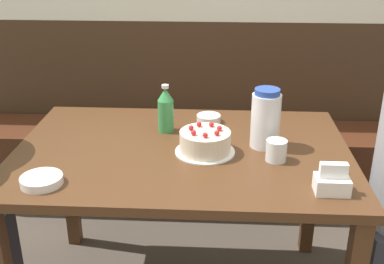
{
  "coord_description": "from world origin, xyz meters",
  "views": [
    {
      "loc": [
        0.14,
        -1.69,
        1.53
      ],
      "look_at": [
        0.04,
        0.05,
        0.79
      ],
      "focal_mm": 45.0,
      "sensor_mm": 36.0,
      "label": 1
    }
  ],
  "objects_px": {
    "water_pitcher": "(266,119)",
    "glass_water_tall": "(276,150)",
    "soju_bottle": "(166,109)",
    "bowl_soup_white": "(209,119)",
    "birthday_cake": "(205,142)",
    "bowl_rice_small": "(42,180)",
    "napkin_holder": "(332,182)",
    "bench_seat": "(193,166)"
  },
  "relations": [
    {
      "from": "bowl_soup_white",
      "to": "glass_water_tall",
      "type": "xyz_separation_m",
      "value": [
        0.26,
        -0.36,
        0.02
      ]
    },
    {
      "from": "bowl_soup_white",
      "to": "bowl_rice_small",
      "type": "relative_size",
      "value": 0.75
    },
    {
      "from": "bowl_rice_small",
      "to": "water_pitcher",
      "type": "bearing_deg",
      "value": 24.63
    },
    {
      "from": "glass_water_tall",
      "to": "bowl_soup_white",
      "type": "bearing_deg",
      "value": 125.46
    },
    {
      "from": "birthday_cake",
      "to": "bowl_rice_small",
      "type": "distance_m",
      "value": 0.61
    },
    {
      "from": "bowl_soup_white",
      "to": "water_pitcher",
      "type": "bearing_deg",
      "value": -46.44
    },
    {
      "from": "bowl_soup_white",
      "to": "bowl_rice_small",
      "type": "bearing_deg",
      "value": -132.77
    },
    {
      "from": "water_pitcher",
      "to": "glass_water_tall",
      "type": "bearing_deg",
      "value": -75.26
    },
    {
      "from": "soju_bottle",
      "to": "glass_water_tall",
      "type": "height_order",
      "value": "soju_bottle"
    },
    {
      "from": "water_pitcher",
      "to": "bowl_rice_small",
      "type": "xyz_separation_m",
      "value": [
        -0.77,
        -0.35,
        -0.1
      ]
    },
    {
      "from": "bench_seat",
      "to": "birthday_cake",
      "type": "bearing_deg",
      "value": -83.98
    },
    {
      "from": "bench_seat",
      "to": "bowl_soup_white",
      "type": "height_order",
      "value": "bowl_soup_white"
    },
    {
      "from": "water_pitcher",
      "to": "bowl_rice_small",
      "type": "distance_m",
      "value": 0.85
    },
    {
      "from": "napkin_holder",
      "to": "glass_water_tall",
      "type": "relative_size",
      "value": 1.37
    },
    {
      "from": "napkin_holder",
      "to": "bench_seat",
      "type": "bearing_deg",
      "value": 114.17
    },
    {
      "from": "bench_seat",
      "to": "bowl_soup_white",
      "type": "distance_m",
      "value": 0.76
    },
    {
      "from": "water_pitcher",
      "to": "bench_seat",
      "type": "bearing_deg",
      "value": 112.22
    },
    {
      "from": "napkin_holder",
      "to": "bowl_soup_white",
      "type": "relative_size",
      "value": 1.04
    },
    {
      "from": "bench_seat",
      "to": "bowl_rice_small",
      "type": "height_order",
      "value": "bowl_rice_small"
    },
    {
      "from": "water_pitcher",
      "to": "soju_bottle",
      "type": "xyz_separation_m",
      "value": [
        -0.4,
        0.13,
        -0.02
      ]
    },
    {
      "from": "bench_seat",
      "to": "birthday_cake",
      "type": "relative_size",
      "value": 10.85
    },
    {
      "from": "bowl_soup_white",
      "to": "bowl_rice_small",
      "type": "height_order",
      "value": "bowl_soup_white"
    },
    {
      "from": "water_pitcher",
      "to": "soju_bottle",
      "type": "distance_m",
      "value": 0.42
    },
    {
      "from": "birthday_cake",
      "to": "napkin_holder",
      "type": "relative_size",
      "value": 2.09
    },
    {
      "from": "soju_bottle",
      "to": "napkin_holder",
      "type": "bearing_deg",
      "value": -39.1
    },
    {
      "from": "napkin_holder",
      "to": "bowl_soup_white",
      "type": "xyz_separation_m",
      "value": [
        -0.41,
        0.59,
        -0.02
      ]
    },
    {
      "from": "bench_seat",
      "to": "bowl_soup_white",
      "type": "relative_size",
      "value": 23.66
    },
    {
      "from": "soju_bottle",
      "to": "napkin_holder",
      "type": "height_order",
      "value": "soju_bottle"
    },
    {
      "from": "water_pitcher",
      "to": "bowl_soup_white",
      "type": "distance_m",
      "value": 0.34
    },
    {
      "from": "napkin_holder",
      "to": "glass_water_tall",
      "type": "height_order",
      "value": "napkin_holder"
    },
    {
      "from": "birthday_cake",
      "to": "bowl_rice_small",
      "type": "relative_size",
      "value": 1.63
    },
    {
      "from": "water_pitcher",
      "to": "glass_water_tall",
      "type": "xyz_separation_m",
      "value": [
        0.03,
        -0.13,
        -0.07
      ]
    },
    {
      "from": "bowl_soup_white",
      "to": "bench_seat",
      "type": "bearing_deg",
      "value": 99.96
    },
    {
      "from": "birthday_cake",
      "to": "water_pitcher",
      "type": "bearing_deg",
      "value": 17.58
    },
    {
      "from": "bench_seat",
      "to": "soju_bottle",
      "type": "bearing_deg",
      "value": -97.0
    },
    {
      "from": "soju_bottle",
      "to": "bowl_soup_white",
      "type": "xyz_separation_m",
      "value": [
        0.18,
        0.11,
        -0.08
      ]
    },
    {
      "from": "bench_seat",
      "to": "water_pitcher",
      "type": "xyz_separation_m",
      "value": [
        0.32,
        -0.79,
        0.62
      ]
    },
    {
      "from": "water_pitcher",
      "to": "napkin_holder",
      "type": "distance_m",
      "value": 0.4
    },
    {
      "from": "soju_bottle",
      "to": "napkin_holder",
      "type": "relative_size",
      "value": 1.85
    },
    {
      "from": "glass_water_tall",
      "to": "bench_seat",
      "type": "bearing_deg",
      "value": 111.23
    },
    {
      "from": "napkin_holder",
      "to": "water_pitcher",
      "type": "bearing_deg",
      "value": 118.33
    },
    {
      "from": "water_pitcher",
      "to": "glass_water_tall",
      "type": "height_order",
      "value": "water_pitcher"
    }
  ]
}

